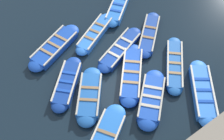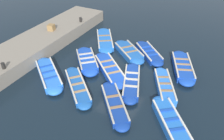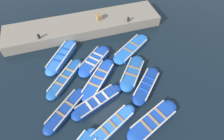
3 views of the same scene
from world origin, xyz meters
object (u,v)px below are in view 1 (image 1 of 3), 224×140
(boat_inner_gap, at_px, (131,74))
(boat_bow_out, at_px, (90,96))
(boat_alongside, at_px, (118,7))
(boat_end_of_row, at_px, (151,99))
(boat_tucked, at_px, (174,65))
(boat_centre, at_px, (55,47))
(boat_far_corner, at_px, (95,34))
(boat_mid_row, at_px, (203,92))
(boat_outer_right, at_px, (149,34))
(boat_drifting, at_px, (67,83))
(boat_stern_in, at_px, (120,49))

(boat_inner_gap, bearing_deg, boat_bow_out, -93.54)
(boat_alongside, bearing_deg, boat_end_of_row, -22.49)
(boat_tucked, height_order, boat_end_of_row, boat_end_of_row)
(boat_alongside, bearing_deg, boat_centre, -83.22)
(boat_tucked, relative_size, boat_far_corner, 0.96)
(boat_end_of_row, height_order, boat_inner_gap, boat_end_of_row)
(boat_mid_row, xyz_separation_m, boat_centre, (-6.61, -4.38, -0.01))
(boat_tucked, bearing_deg, boat_centre, -135.96)
(boat_mid_row, distance_m, boat_outer_right, 4.43)
(boat_centre, distance_m, boat_drifting, 2.47)
(boat_outer_right, height_order, boat_end_of_row, boat_end_of_row)
(boat_mid_row, xyz_separation_m, boat_bow_out, (-2.99, -4.52, -0.01))
(boat_outer_right, bearing_deg, boat_centre, -114.92)
(boat_mid_row, relative_size, boat_tucked, 1.10)
(boat_mid_row, distance_m, boat_alongside, 7.16)
(boat_stern_in, height_order, boat_outer_right, boat_stern_in)
(boat_drifting, xyz_separation_m, boat_inner_gap, (1.39, 2.91, 0.02))
(boat_end_of_row, xyz_separation_m, boat_bow_out, (-1.85, -2.27, -0.02))
(boat_inner_gap, bearing_deg, boat_centre, -149.05)
(boat_alongside, bearing_deg, boat_outer_right, 1.93)
(boat_tucked, distance_m, boat_drifting, 5.53)
(boat_outer_right, xyz_separation_m, boat_inner_gap, (1.58, -2.46, 0.03))
(boat_centre, xyz_separation_m, boat_inner_gap, (3.77, 2.26, 0.00))
(boat_alongside, xyz_separation_m, boat_inner_gap, (4.32, -2.36, -0.00))
(boat_outer_right, height_order, boat_inner_gap, boat_inner_gap)
(boat_outer_right, height_order, boat_bow_out, boat_bow_out)
(boat_far_corner, bearing_deg, boat_inner_gap, -0.71)
(boat_drifting, bearing_deg, boat_alongside, 119.02)
(boat_outer_right, bearing_deg, boat_stern_in, -91.38)
(boat_stern_in, xyz_separation_m, boat_bow_out, (1.48, -2.90, 0.01))
(boat_alongside, distance_m, boat_drifting, 6.04)
(boat_tucked, xyz_separation_m, boat_end_of_row, (0.89, -2.29, 0.05))
(boat_end_of_row, relative_size, boat_inner_gap, 0.91)
(boat_end_of_row, relative_size, boat_bow_out, 0.99)
(boat_stern_in, relative_size, boat_outer_right, 1.18)
(boat_alongside, relative_size, boat_stern_in, 0.88)
(boat_mid_row, bearing_deg, boat_drifting, -130.05)
(boat_tucked, distance_m, boat_alongside, 5.13)
(boat_mid_row, relative_size, boat_far_corner, 1.06)
(boat_alongside, distance_m, boat_stern_in, 3.28)
(boat_drifting, height_order, boat_inner_gap, boat_inner_gap)
(boat_centre, relative_size, boat_alongside, 1.19)
(boat_alongside, xyz_separation_m, boat_far_corner, (0.98, -2.32, -0.01))
(boat_mid_row, distance_m, boat_tucked, 2.04)
(boat_drifting, bearing_deg, boat_end_of_row, 42.06)
(boat_mid_row, relative_size, boat_bow_out, 1.13)
(boat_outer_right, distance_m, boat_inner_gap, 2.92)
(boat_tucked, height_order, boat_drifting, boat_drifting)
(boat_centre, bearing_deg, boat_drifting, -15.37)
(boat_stern_in, bearing_deg, boat_outer_right, 88.62)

